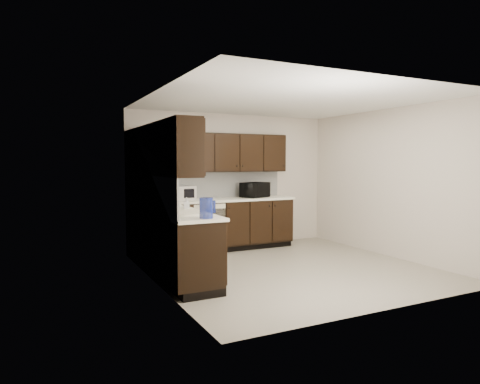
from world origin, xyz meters
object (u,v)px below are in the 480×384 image
object	(u,v)px
sink	(182,217)
microwave	(255,190)
storage_bin	(159,200)
toaster_oven	(183,193)
blue_pitcher	(206,208)

from	to	relation	value
sink	microwave	size ratio (longest dim) A/B	1.62
microwave	storage_bin	distance (m)	2.15
toaster_oven	sink	bearing A→B (deg)	-121.99
storage_bin	blue_pitcher	bearing A→B (deg)	-87.00
sink	blue_pitcher	bearing A→B (deg)	-84.37
toaster_oven	blue_pitcher	size ratio (longest dim) A/B	1.58
sink	storage_bin	bearing A→B (deg)	91.18
sink	toaster_oven	size ratio (longest dim) A/B	2.14
microwave	storage_bin	world-z (taller)	microwave
blue_pitcher	sink	bearing A→B (deg)	76.61
microwave	blue_pitcher	bearing A→B (deg)	-151.10
storage_bin	microwave	bearing A→B (deg)	18.86
microwave	toaster_oven	xyz separation A→B (m)	(-1.38, 0.10, -0.02)
blue_pitcher	toaster_oven	bearing A→B (deg)	58.16
blue_pitcher	microwave	bearing A→B (deg)	31.76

